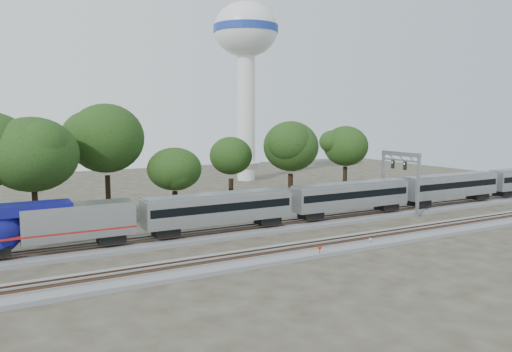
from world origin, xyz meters
The scene contains 15 objects.
ground centered at (0.00, 0.00, 0.00)m, with size 160.00×160.00×0.00m, color #383328.
track_far centered at (0.00, 6.00, 0.21)m, with size 160.00×5.00×0.73m.
track_near centered at (0.00, -4.00, 0.21)m, with size 160.00×5.00×0.73m.
train centered at (26.58, 6.00, 3.12)m, with size 105.60×3.01×4.44m.
switch_stand_red centered at (3.73, -6.28, 0.72)m, with size 0.36×0.09×1.13m.
switch_stand_white centered at (10.58, -5.43, 0.57)m, with size 0.28×0.06×0.89m.
switch_lever centered at (4.68, -5.87, 0.15)m, with size 0.50×0.30×0.30m, color #512D19.
water_tower centered at (23.86, 46.86, 26.20)m, with size 12.78×12.78×35.37m.
signal_gantry centered at (25.69, 6.00, 6.02)m, with size 0.57×6.80×8.27m.
tree_2 centered at (-18.31, 16.07, 8.87)m, with size 9.03×9.03×12.73m.
tree_3 centered at (-9.28, 21.56, 10.19)m, with size 10.37×10.37×14.62m.
tree_4 centered at (-1.63, 17.92, 6.24)m, with size 6.37×6.37×8.98m.
tree_5 centered at (8.46, 22.20, 7.26)m, with size 7.40×7.40×10.43m.
tree_6 centered at (15.85, 17.69, 8.67)m, with size 8.82×8.82×12.44m.
tree_7 centered at (32.48, 25.91, 7.78)m, with size 7.92×7.92×11.17m.
Camera 1 is at (-22.93, -42.71, 13.03)m, focal length 35.00 mm.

